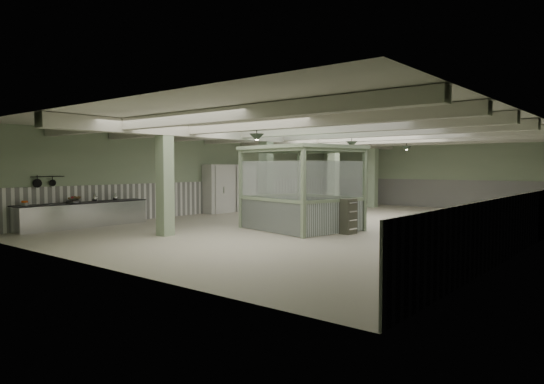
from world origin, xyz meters
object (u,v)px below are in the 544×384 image
Objects in this scene: guard_booth at (301,174)px; prep_counter at (83,214)px; walkin_cooler at (227,187)px; filing_cabinet at (348,216)px.

prep_counter is at bearing -132.62° from guard_booth.
walkin_cooler is 8.95m from filing_cabinet.
filing_cabinet is at bearing -19.30° from walkin_cooler.
guard_booth reaches higher than filing_cabinet.
guard_booth reaches higher than prep_counter.
walkin_cooler is 7.24m from guard_booth.
filing_cabinet is (1.87, 0.03, -1.36)m from guard_booth.
walkin_cooler is at bearing 168.00° from guard_booth.
guard_booth is 2.31m from filing_cabinet.
walkin_cooler reaches higher than prep_counter.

